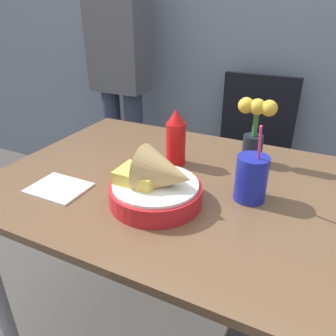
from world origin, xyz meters
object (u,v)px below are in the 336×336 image
Objects in this scene: ketchup_bottle at (176,138)px; person_standing at (119,64)px; drink_cup at (251,180)px; flower_vase at (255,129)px; chair_far_window at (251,148)px; food_basket at (159,185)px.

person_standing is at bearing 134.76° from ketchup_bottle.
flower_vase is (-0.05, 0.24, 0.06)m from drink_cup.
chair_far_window is 0.56× the size of person_standing.
drink_cup is 1.03× the size of flower_vase.
food_basket is 1.33× the size of ketchup_bottle.
flower_vase is (0.17, 0.37, 0.07)m from food_basket.
person_standing reaches higher than drink_cup.
drink_cup is at bearing -77.78° from flower_vase.
ketchup_bottle is 0.83× the size of drink_cup.
chair_far_window and food_basket have the same top height.
drink_cup is 0.14× the size of person_standing.
food_basket is 0.41m from flower_vase.
chair_far_window is at bearing 82.10° from ketchup_bottle.
ketchup_bottle is at bearing -151.93° from flower_vase.
chair_far_window is 0.88m from person_standing.
person_standing is at bearing 128.51° from food_basket.
ketchup_bottle reaches higher than food_basket.
person_standing is (-0.74, 0.93, 0.13)m from food_basket.
person_standing reaches higher than flower_vase.
flower_vase is at bearing 102.22° from drink_cup.
food_basket is at bearing -51.49° from person_standing.
chair_far_window is 0.74m from flower_vase.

